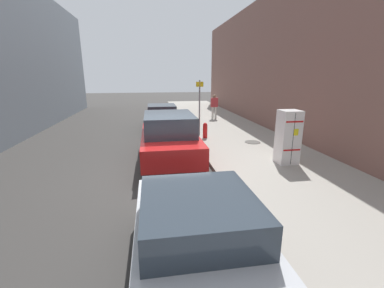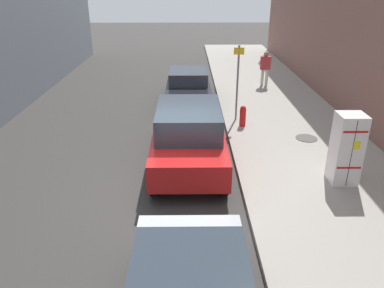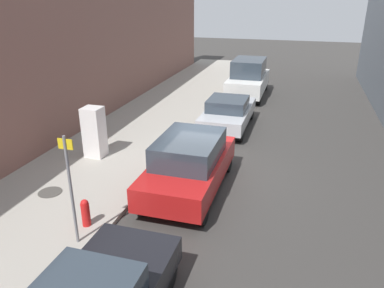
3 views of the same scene
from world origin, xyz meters
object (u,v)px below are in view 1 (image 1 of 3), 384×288
object	(u,v)px
parked_sedan_dark	(162,117)
discarded_refrigerator	(288,137)
street_sign_post	(200,105)
parked_sedan_silver	(200,244)
fire_hydrant	(205,130)
parked_suv_red	(169,137)
pedestrian_walking_far	(214,105)

from	to	relation	value
parked_sedan_dark	discarded_refrigerator	bearing A→B (deg)	119.05
street_sign_post	parked_sedan_silver	xyz separation A→B (m)	(1.77, 9.43, -0.91)
discarded_refrigerator	parked_sedan_dark	world-z (taller)	discarded_refrigerator
street_sign_post	parked_sedan_dark	xyz separation A→B (m)	(1.77, -2.42, -0.92)
fire_hydrant	parked_sedan_silver	xyz separation A→B (m)	(1.93, 8.76, 0.23)
street_sign_post	parked_suv_red	bearing A→B (deg)	62.63
street_sign_post	pedestrian_walking_far	bearing A→B (deg)	-112.22
parked_sedan_silver	parked_sedan_dark	bearing A→B (deg)	-90.00
street_sign_post	parked_sedan_silver	distance (m)	9.63
parked_sedan_dark	parked_suv_red	distance (m)	5.85
fire_hydrant	parked_sedan_dark	xyz separation A→B (m)	(1.93, -3.09, 0.22)
discarded_refrigerator	parked_suv_red	world-z (taller)	discarded_refrigerator
street_sign_post	fire_hydrant	xyz separation A→B (m)	(-0.16, 0.67, -1.14)
fire_hydrant	pedestrian_walking_far	size ratio (longest dim) A/B	0.45
parked_suv_red	parked_sedan_silver	bearing A→B (deg)	90.00
parked_suv_red	parked_sedan_silver	distance (m)	6.01
parked_sedan_dark	parked_sedan_silver	size ratio (longest dim) A/B	1.04
fire_hydrant	pedestrian_walking_far	xyz separation A→B (m)	(-1.80, -5.45, 0.58)
parked_sedan_silver	parked_suv_red	bearing A→B (deg)	-90.00
fire_hydrant	parked_suv_red	bearing A→B (deg)	55.00
street_sign_post	fire_hydrant	bearing A→B (deg)	103.37
street_sign_post	fire_hydrant	world-z (taller)	street_sign_post
discarded_refrigerator	street_sign_post	world-z (taller)	street_sign_post
pedestrian_walking_far	parked_sedan_dark	xyz separation A→B (m)	(3.73, 2.36, -0.36)
fire_hydrant	parked_sedan_dark	size ratio (longest dim) A/B	0.17
fire_hydrant	parked_suv_red	size ratio (longest dim) A/B	0.17
street_sign_post	parked_sedan_dark	world-z (taller)	street_sign_post
street_sign_post	parked_sedan_silver	bearing A→B (deg)	79.36
parked_sedan_silver	pedestrian_walking_far	bearing A→B (deg)	-104.69
fire_hydrant	parked_sedan_dark	world-z (taller)	parked_sedan_dark
fire_hydrant	pedestrian_walking_far	distance (m)	5.77
discarded_refrigerator	parked_sedan_dark	distance (m)	8.15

